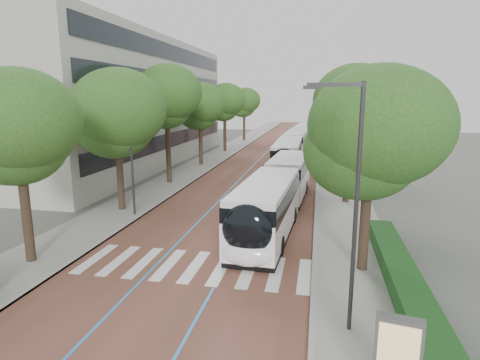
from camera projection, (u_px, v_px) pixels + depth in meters
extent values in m
plane|color=#51544C|center=(183.00, 276.00, 17.49)|extent=(160.00, 160.00, 0.00)
cube|color=#553326|center=(277.00, 153.00, 55.93)|extent=(11.00, 140.00, 0.02)
cube|color=gray|center=(225.00, 151.00, 57.33)|extent=(4.00, 140.00, 0.12)
cube|color=gray|center=(332.00, 154.00, 54.51)|extent=(4.00, 140.00, 0.12)
cube|color=gray|center=(238.00, 151.00, 56.97)|extent=(0.20, 140.00, 0.14)
cube|color=gray|center=(318.00, 154.00, 54.86)|extent=(0.20, 140.00, 0.14)
cube|color=silver|center=(95.00, 258.00, 19.35)|extent=(0.55, 3.60, 0.01)
cube|color=silver|center=(119.00, 260.00, 19.12)|extent=(0.55, 3.60, 0.01)
cube|color=silver|center=(144.00, 262.00, 18.88)|extent=(0.55, 3.60, 0.01)
cube|color=silver|center=(169.00, 264.00, 18.65)|extent=(0.55, 3.60, 0.01)
cube|color=silver|center=(195.00, 266.00, 18.41)|extent=(0.55, 3.60, 0.01)
cube|color=silver|center=(221.00, 269.00, 18.18)|extent=(0.55, 3.60, 0.01)
cube|color=silver|center=(248.00, 271.00, 17.94)|extent=(0.55, 3.60, 0.01)
cube|color=silver|center=(276.00, 273.00, 17.71)|extent=(0.55, 3.60, 0.01)
cube|color=silver|center=(305.00, 275.00, 17.47)|extent=(0.55, 3.60, 0.01)
cube|color=#297CD0|center=(266.00, 152.00, 56.23)|extent=(0.12, 126.00, 0.01)
cube|color=#297CD0|center=(289.00, 153.00, 55.62)|extent=(0.12, 126.00, 0.01)
cube|color=#AEACA1|center=(101.00, 103.00, 46.65)|extent=(18.00, 40.00, 14.00)
cube|color=black|center=(176.00, 139.00, 45.76)|extent=(0.12, 38.00, 1.60)
cube|color=black|center=(175.00, 110.00, 45.11)|extent=(0.12, 38.00, 1.60)
cube|color=black|center=(174.00, 81.00, 44.45)|extent=(0.12, 38.00, 1.60)
cube|color=black|center=(173.00, 53.00, 43.84)|extent=(0.12, 38.00, 1.60)
cube|color=#153D16|center=(405.00, 283.00, 15.68)|extent=(1.20, 14.00, 0.80)
cylinder|color=#2F3032|center=(356.00, 213.00, 12.49)|extent=(0.14, 0.14, 8.00)
cube|color=#2F3032|center=(336.00, 85.00, 11.85)|extent=(1.70, 0.12, 0.12)
cube|color=#2F3032|center=(312.00, 87.00, 12.00)|extent=(0.50, 0.20, 0.10)
cylinder|color=#2F3032|center=(332.00, 137.00, 36.52)|extent=(0.14, 0.14, 8.00)
cube|color=#2F3032|center=(325.00, 93.00, 35.87)|extent=(1.70, 0.12, 0.12)
cube|color=#2F3032|center=(317.00, 94.00, 36.02)|extent=(0.50, 0.20, 0.10)
cylinder|color=#2F3032|center=(131.00, 154.00, 25.49)|extent=(0.14, 0.14, 8.00)
cylinder|color=black|center=(27.00, 218.00, 18.47)|extent=(0.44, 0.44, 4.34)
ellipsoid|color=#1F4D18|center=(17.00, 133.00, 17.66)|extent=(5.26, 5.26, 4.47)
cylinder|color=black|center=(120.00, 179.00, 27.10)|extent=(0.44, 0.44, 4.49)
ellipsoid|color=#1F4D18|center=(117.00, 118.00, 26.27)|extent=(6.15, 6.15, 5.23)
cylinder|color=black|center=(168.00, 154.00, 35.67)|extent=(0.44, 0.44, 5.28)
ellipsoid|color=#1F4D18|center=(166.00, 100.00, 34.69)|extent=(5.73, 5.73, 4.87)
cylinder|color=black|center=(201.00, 146.00, 45.35)|extent=(0.44, 0.44, 4.54)
ellipsoid|color=#1F4D18|center=(200.00, 109.00, 44.51)|extent=(5.32, 5.32, 4.52)
cylinder|color=black|center=(225.00, 135.00, 56.86)|extent=(0.44, 0.44, 4.76)
ellipsoid|color=#1F4D18|center=(225.00, 104.00, 55.98)|extent=(5.34, 5.34, 4.54)
cylinder|color=black|center=(244.00, 128.00, 71.29)|extent=(0.44, 0.44, 4.60)
ellipsoid|color=#1F4D18|center=(244.00, 104.00, 70.44)|extent=(5.20, 5.20, 4.42)
cylinder|color=black|center=(365.00, 227.00, 17.54)|extent=(0.44, 0.44, 4.19)
ellipsoid|color=#1F4D18|center=(370.00, 140.00, 16.77)|extent=(5.88, 5.88, 5.00)
cylinder|color=black|center=(347.00, 171.00, 29.00)|extent=(0.44, 0.44, 4.86)
ellipsoid|color=#1F4D18|center=(351.00, 109.00, 28.11)|extent=(5.90, 5.90, 5.02)
cylinder|color=black|center=(339.00, 148.00, 42.46)|extent=(0.44, 0.44, 4.80)
ellipsoid|color=#1F4D18|center=(341.00, 106.00, 41.57)|extent=(5.29, 5.29, 4.50)
cylinder|color=black|center=(334.00, 134.00, 57.84)|extent=(0.44, 0.44, 4.74)
ellipsoid|color=#1F4D18|center=(335.00, 104.00, 56.97)|extent=(5.34, 5.34, 4.53)
cylinder|color=black|center=(281.00, 187.00, 26.72)|extent=(2.35, 1.03, 2.30)
cube|color=white|center=(266.00, 216.00, 21.95)|extent=(3.02, 9.48, 1.82)
cube|color=black|center=(267.00, 196.00, 21.72)|extent=(3.05, 9.30, 0.97)
cube|color=silver|center=(267.00, 184.00, 21.59)|extent=(2.96, 9.29, 0.31)
cube|color=black|center=(266.00, 235.00, 22.17)|extent=(2.95, 9.11, 0.35)
cube|color=white|center=(289.00, 181.00, 30.92)|extent=(2.93, 7.87, 1.82)
cube|color=black|center=(289.00, 167.00, 30.69)|extent=(2.96, 7.71, 0.97)
cube|color=silver|center=(289.00, 159.00, 30.56)|extent=(2.87, 7.71, 0.31)
cube|color=black|center=(288.00, 195.00, 31.14)|extent=(2.86, 7.56, 0.35)
ellipsoid|color=black|center=(248.00, 229.00, 17.50)|extent=(2.41, 1.23, 2.28)
ellipsoid|color=white|center=(247.00, 254.00, 17.69)|extent=(2.40, 1.13, 1.14)
cylinder|color=black|center=(236.00, 242.00, 20.22)|extent=(0.36, 1.02, 1.00)
cylinder|color=black|center=(280.00, 246.00, 19.67)|extent=(0.36, 1.02, 1.00)
cylinder|color=black|center=(278.00, 186.00, 32.93)|extent=(0.36, 1.02, 1.00)
cylinder|color=black|center=(305.00, 187.00, 32.39)|extent=(0.36, 1.02, 1.00)
cylinder|color=black|center=(258.00, 213.00, 25.30)|extent=(0.36, 1.02, 1.00)
cylinder|color=black|center=(293.00, 215.00, 24.76)|extent=(0.36, 1.02, 1.00)
cube|color=white|center=(288.00, 159.00, 42.08)|extent=(2.62, 12.02, 1.82)
cube|color=black|center=(288.00, 148.00, 41.85)|extent=(2.66, 11.78, 0.97)
cube|color=silver|center=(288.00, 142.00, 41.72)|extent=(2.57, 11.78, 0.31)
cube|color=black|center=(288.00, 169.00, 42.30)|extent=(2.57, 11.54, 0.35)
ellipsoid|color=black|center=(284.00, 161.00, 36.30)|extent=(2.36, 1.12, 2.28)
ellipsoid|color=white|center=(283.00, 173.00, 36.49)|extent=(2.36, 1.02, 1.14)
cylinder|color=black|center=(274.00, 172.00, 38.97)|extent=(0.31, 1.00, 1.00)
cylinder|color=black|center=(297.00, 173.00, 38.57)|extent=(0.31, 1.00, 1.00)
cylinder|color=black|center=(280.00, 160.00, 46.10)|extent=(0.31, 1.00, 1.00)
cylinder|color=black|center=(300.00, 161.00, 45.70)|extent=(0.31, 1.00, 1.00)
cube|color=white|center=(297.00, 145.00, 54.08)|extent=(2.90, 12.08, 1.82)
cube|color=black|center=(297.00, 137.00, 53.85)|extent=(2.93, 11.84, 0.97)
cube|color=silver|center=(297.00, 132.00, 53.72)|extent=(2.84, 11.84, 0.31)
cube|color=black|center=(296.00, 153.00, 54.30)|extent=(2.84, 11.60, 0.35)
ellipsoid|color=black|center=(292.00, 145.00, 48.35)|extent=(2.39, 1.18, 2.28)
ellipsoid|color=white|center=(292.00, 154.00, 48.53)|extent=(2.38, 1.08, 1.14)
cylinder|color=black|center=(285.00, 154.00, 51.05)|extent=(0.33, 1.01, 1.00)
cylinder|color=black|center=(303.00, 155.00, 50.55)|extent=(0.33, 1.01, 1.00)
cylinder|color=black|center=(291.00, 147.00, 58.11)|extent=(0.33, 1.01, 1.00)
cylinder|color=black|center=(307.00, 148.00, 57.61)|extent=(0.33, 1.01, 1.00)
cube|color=white|center=(304.00, 137.00, 65.79)|extent=(3.18, 12.12, 1.82)
cube|color=black|center=(304.00, 130.00, 65.56)|extent=(3.21, 11.89, 0.97)
cube|color=silver|center=(304.00, 126.00, 65.42)|extent=(3.12, 11.88, 0.31)
cube|color=black|center=(304.00, 143.00, 66.01)|extent=(3.10, 11.64, 0.35)
ellipsoid|color=black|center=(300.00, 135.00, 60.09)|extent=(2.41, 1.23, 2.28)
ellipsoid|color=white|center=(300.00, 143.00, 60.27)|extent=(2.40, 1.13, 1.14)
cylinder|color=black|center=(294.00, 144.00, 62.80)|extent=(0.36, 1.02, 1.00)
cylinder|color=black|center=(309.00, 144.00, 62.25)|extent=(0.36, 1.02, 1.00)
cylinder|color=black|center=(299.00, 139.00, 69.82)|extent=(0.36, 1.02, 1.00)
cylinder|color=black|center=(313.00, 139.00, 69.27)|extent=(0.36, 1.02, 1.00)
cube|color=#59595B|center=(398.00, 354.00, 9.85)|extent=(1.16, 0.50, 1.99)
cube|color=tan|center=(397.00, 358.00, 9.70)|extent=(0.94, 0.19, 1.73)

